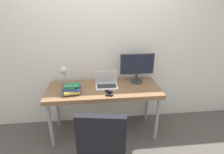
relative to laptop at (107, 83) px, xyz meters
The scene contains 10 objects.
ground_plane 0.90m from the laptop, 97.31° to the right, with size 12.00×12.00×0.00m, color #514C47.
wall_back 0.58m from the laptop, 98.08° to the left, with size 8.00×0.05×2.60m.
desk 0.14m from the laptop, 132.66° to the right, with size 1.61×0.62×0.77m.
laptop is the anchor object (origin of this frame).
monitor 0.53m from the laptop, 13.98° to the left, with size 0.51×0.19×0.44m.
desk_lamp 0.61m from the laptop, behind, with size 0.13×0.24×0.34m.
office_chair 0.97m from the laptop, 96.98° to the right, with size 0.63×0.63×1.01m.
book_stack 0.51m from the laptop, 162.06° to the right, with size 0.27×0.22×0.13m.
tv_remote 0.24m from the laptop, 86.36° to the right, with size 0.11×0.13×0.02m.
media_remote 0.23m from the laptop, 86.32° to the right, with size 0.10×0.18×0.02m.
Camera 1 is at (-0.12, -1.93, 1.90)m, focal length 28.00 mm.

